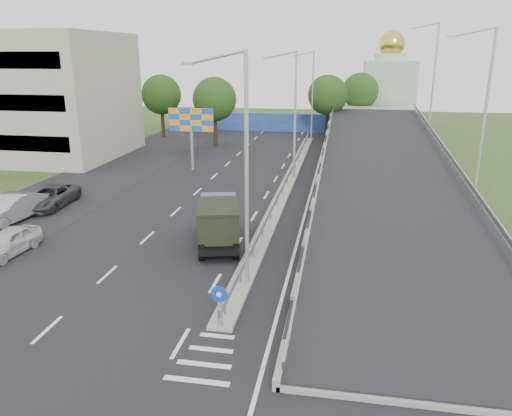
% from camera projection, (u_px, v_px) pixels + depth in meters
% --- Properties ---
extents(ground, '(160.00, 160.00, 0.00)m').
position_uv_depth(ground, '(205.00, 363.00, 16.99)').
color(ground, '#2D4C1E').
rests_on(ground, ground).
extents(road_surface, '(26.00, 90.00, 0.04)m').
position_uv_depth(road_surface, '(240.00, 198.00, 36.28)').
color(road_surface, black).
rests_on(road_surface, ground).
extents(parking_strip, '(8.00, 90.00, 0.05)m').
position_uv_depth(parking_strip, '(75.00, 190.00, 38.47)').
color(parking_strip, black).
rests_on(parking_strip, ground).
extents(median, '(1.00, 44.00, 0.20)m').
position_uv_depth(median, '(287.00, 185.00, 39.51)').
color(median, gray).
rests_on(median, ground).
extents(overpass_ramp, '(10.00, 50.00, 3.50)m').
position_uv_depth(overpass_ramp, '(386.00, 168.00, 37.76)').
color(overpass_ramp, gray).
rests_on(overpass_ramp, ground).
extents(median_guardrail, '(0.09, 44.00, 0.71)m').
position_uv_depth(median_guardrail, '(287.00, 177.00, 39.32)').
color(median_guardrail, gray).
rests_on(median_guardrail, median).
extents(sign_bollard, '(0.64, 0.23, 1.67)m').
position_uv_depth(sign_bollard, '(220.00, 306.00, 18.73)').
color(sign_bollard, black).
rests_on(sign_bollard, median).
extents(lamp_post_near, '(2.74, 0.18, 10.08)m').
position_uv_depth(lamp_post_near, '(242.00, 160.00, 20.88)').
color(lamp_post_near, '#B2B5B7').
rests_on(lamp_post_near, median).
extents(lamp_post_mid, '(2.74, 0.18, 10.08)m').
position_uv_depth(lamp_post_mid, '(293.00, 109.00, 39.66)').
color(lamp_post_mid, '#B2B5B7').
rests_on(lamp_post_mid, median).
extents(lamp_post_far, '(2.74, 0.18, 10.08)m').
position_uv_depth(lamp_post_far, '(311.00, 91.00, 58.45)').
color(lamp_post_far, '#B2B5B7').
rests_on(lamp_post_far, median).
extents(beige_building, '(24.00, 14.00, 12.00)m').
position_uv_depth(beige_building, '(2.00, 95.00, 50.30)').
color(beige_building, '#A8A58C').
rests_on(beige_building, ground).
extents(blue_wall, '(30.00, 0.50, 2.40)m').
position_uv_depth(blue_wall, '(282.00, 123.00, 66.15)').
color(blue_wall, '#283196').
rests_on(blue_wall, ground).
extents(church, '(7.00, 7.00, 13.80)m').
position_uv_depth(church, '(388.00, 88.00, 70.09)').
color(church, '#B2CCAD').
rests_on(church, ground).
extents(billboard, '(4.00, 0.24, 5.50)m').
position_uv_depth(billboard, '(191.00, 123.00, 43.56)').
color(billboard, '#B2B5B7').
rests_on(billboard, ground).
extents(tree_left_mid, '(4.80, 4.80, 7.60)m').
position_uv_depth(tree_left_mid, '(215.00, 99.00, 54.70)').
color(tree_left_mid, black).
rests_on(tree_left_mid, ground).
extents(tree_median_far, '(4.80, 4.80, 7.60)m').
position_uv_depth(tree_median_far, '(328.00, 95.00, 60.20)').
color(tree_median_far, black).
rests_on(tree_median_far, ground).
extents(tree_left_far, '(4.80, 4.80, 7.60)m').
position_uv_depth(tree_left_far, '(161.00, 95.00, 60.74)').
color(tree_left_far, black).
rests_on(tree_left_far, ground).
extents(tree_ramp_far, '(4.80, 4.80, 7.60)m').
position_uv_depth(tree_ramp_far, '(360.00, 91.00, 66.11)').
color(tree_ramp_far, black).
rests_on(tree_ramp_far, ground).
extents(dump_truck, '(3.34, 5.94, 2.47)m').
position_uv_depth(dump_truck, '(219.00, 221.00, 27.16)').
color(dump_truck, black).
rests_on(dump_truck, ground).
extents(parked_car_a, '(1.90, 4.13, 1.37)m').
position_uv_depth(parked_car_a, '(8.00, 242.00, 25.96)').
color(parked_car_a, silver).
rests_on(parked_car_a, ground).
extents(parked_car_b, '(2.39, 5.29, 1.68)m').
position_uv_depth(parked_car_b, '(10.00, 209.00, 30.99)').
color(parked_car_b, '#9E9EA3').
rests_on(parked_car_b, ground).
extents(parked_car_c, '(2.65, 5.28, 1.43)m').
position_uv_depth(parked_car_c, '(50.00, 197.00, 34.01)').
color(parked_car_c, '#36383B').
rests_on(parked_car_c, ground).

